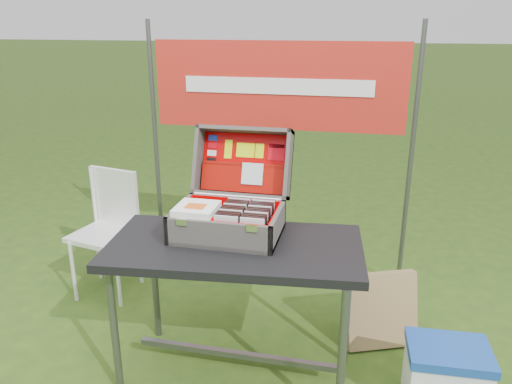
% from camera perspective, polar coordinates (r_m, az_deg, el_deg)
% --- Properties ---
extents(ground, '(80.00, 80.00, 0.00)m').
position_cam_1_polar(ground, '(2.71, -2.42, -19.65)').
color(ground, '#284414').
rests_on(ground, ground).
extents(table, '(1.21, 0.69, 0.72)m').
position_cam_1_polar(table, '(2.47, -2.33, -13.55)').
color(table, black).
rests_on(table, ground).
extents(table_top, '(1.21, 0.69, 0.04)m').
position_cam_1_polar(table_top, '(2.30, -2.44, -6.35)').
color(table_top, black).
rests_on(table_top, ground).
extents(table_leg_fl, '(0.04, 0.04, 0.68)m').
position_cam_1_polar(table_leg_fl, '(2.47, -15.89, -14.82)').
color(table_leg_fl, '#59595B').
rests_on(table_leg_fl, ground).
extents(table_leg_fr, '(0.04, 0.04, 0.68)m').
position_cam_1_polar(table_leg_fr, '(2.23, 9.77, -18.50)').
color(table_leg_fr, '#59595B').
rests_on(table_leg_fr, ground).
extents(table_leg_bl, '(0.04, 0.04, 0.68)m').
position_cam_1_polar(table_leg_bl, '(2.82, -11.49, -9.92)').
color(table_leg_bl, '#59595B').
rests_on(table_leg_bl, ground).
extents(table_leg_br, '(0.04, 0.04, 0.68)m').
position_cam_1_polar(table_leg_br, '(2.61, 10.40, -12.41)').
color(table_leg_br, '#59595B').
rests_on(table_leg_br, ground).
extents(table_brace, '(1.01, 0.03, 0.03)m').
position_cam_1_polar(table_brace, '(2.61, -2.25, -18.04)').
color(table_brace, '#59595B').
rests_on(table_brace, ground).
extents(suitcase, '(0.50, 0.51, 0.44)m').
position_cam_1_polar(suitcase, '(2.36, -2.93, 0.57)').
color(suitcase, '#4F4B48').
rests_on(suitcase, table).
extents(suitcase_base_bottom, '(0.50, 0.35, 0.02)m').
position_cam_1_polar(suitcase_base_bottom, '(2.38, -3.24, -4.70)').
color(suitcase_base_bottom, '#4F4B48').
rests_on(suitcase_base_bottom, table_top).
extents(suitcase_base_wall_front, '(0.50, 0.02, 0.13)m').
position_cam_1_polar(suitcase_base_wall_front, '(2.21, -4.45, -5.06)').
color(suitcase_base_wall_front, '#4F4B48').
rests_on(suitcase_base_wall_front, table_top).
extents(suitcase_base_wall_back, '(0.50, 0.02, 0.13)m').
position_cam_1_polar(suitcase_base_wall_back, '(2.51, -2.22, -2.02)').
color(suitcase_base_wall_back, '#4F4B48').
rests_on(suitcase_base_wall_back, table_top).
extents(suitcase_base_wall_left, '(0.02, 0.35, 0.13)m').
position_cam_1_polar(suitcase_base_wall_left, '(2.43, -8.68, -2.94)').
color(suitcase_base_wall_left, '#4F4B48').
rests_on(suitcase_base_wall_left, table_top).
extents(suitcase_base_wall_right, '(0.02, 0.35, 0.13)m').
position_cam_1_polar(suitcase_base_wall_right, '(2.31, 2.45, -3.95)').
color(suitcase_base_wall_right, '#4F4B48').
rests_on(suitcase_base_wall_right, table_top).
extents(suitcase_liner_floor, '(0.46, 0.31, 0.01)m').
position_cam_1_polar(suitcase_liner_floor, '(2.37, -3.24, -4.42)').
color(suitcase_liner_floor, '#DC0003').
rests_on(suitcase_liner_floor, suitcase_base_bottom).
extents(suitcase_latch_left, '(0.05, 0.01, 0.03)m').
position_cam_1_polar(suitcase_latch_left, '(2.23, -8.48, -3.43)').
color(suitcase_latch_left, silver).
rests_on(suitcase_latch_left, suitcase_base_wall_front).
extents(suitcase_latch_right, '(0.05, 0.01, 0.03)m').
position_cam_1_polar(suitcase_latch_right, '(2.14, -0.47, -4.19)').
color(suitcase_latch_right, silver).
rests_on(suitcase_latch_right, suitcase_base_wall_front).
extents(suitcase_hinge, '(0.45, 0.02, 0.02)m').
position_cam_1_polar(suitcase_hinge, '(2.49, -2.18, -0.52)').
color(suitcase_hinge, silver).
rests_on(suitcase_hinge, suitcase_base_wall_back).
extents(suitcase_lid_back, '(0.50, 0.14, 0.34)m').
position_cam_1_polar(suitcase_lid_back, '(2.62, -1.23, 3.30)').
color(suitcase_lid_back, '#4F4B48').
rests_on(suitcase_lid_back, suitcase_base_wall_back).
extents(suitcase_lid_rim_far, '(0.50, 0.13, 0.06)m').
position_cam_1_polar(suitcase_lid_rim_far, '(2.58, -1.23, 7.10)').
color(suitcase_lid_rim_far, '#4F4B48').
rests_on(suitcase_lid_rim_far, suitcase_lid_back).
extents(suitcase_lid_rim_near, '(0.50, 0.13, 0.06)m').
position_cam_1_polar(suitcase_lid_rim_near, '(2.56, -1.80, -0.33)').
color(suitcase_lid_rim_near, '#4F4B48').
rests_on(suitcase_lid_rim_near, suitcase_lid_back).
extents(suitcase_lid_rim_left, '(0.02, 0.25, 0.38)m').
position_cam_1_polar(suitcase_lid_rim_left, '(2.63, -6.56, 3.69)').
color(suitcase_lid_rim_left, '#4F4B48').
rests_on(suitcase_lid_rim_left, suitcase_lid_back).
extents(suitcase_lid_rim_right, '(0.02, 0.25, 0.38)m').
position_cam_1_polar(suitcase_lid_rim_right, '(2.52, 3.75, 3.07)').
color(suitcase_lid_rim_right, '#4F4B48').
rests_on(suitcase_lid_rim_right, suitcase_lid_back).
extents(suitcase_lid_liner, '(0.45, 0.11, 0.29)m').
position_cam_1_polar(suitcase_lid_liner, '(2.60, -1.29, 3.32)').
color(suitcase_lid_liner, '#DC0003').
rests_on(suitcase_lid_liner, suitcase_lid_back).
extents(suitcase_liner_wall_front, '(0.46, 0.01, 0.11)m').
position_cam_1_polar(suitcase_liner_wall_front, '(2.22, -4.36, -4.70)').
color(suitcase_liner_wall_front, '#DC0003').
rests_on(suitcase_liner_wall_front, suitcase_base_bottom).
extents(suitcase_liner_wall_back, '(0.46, 0.01, 0.11)m').
position_cam_1_polar(suitcase_liner_wall_back, '(2.49, -2.30, -1.91)').
color(suitcase_liner_wall_back, '#DC0003').
rests_on(suitcase_liner_wall_back, suitcase_base_bottom).
extents(suitcase_liner_wall_left, '(0.01, 0.31, 0.11)m').
position_cam_1_polar(suitcase_liner_wall_left, '(2.42, -8.41, -2.75)').
color(suitcase_liner_wall_left, '#DC0003').
rests_on(suitcase_liner_wall_left, suitcase_base_bottom).
extents(suitcase_liner_wall_right, '(0.01, 0.31, 0.11)m').
position_cam_1_polar(suitcase_liner_wall_right, '(2.30, 2.14, -3.70)').
color(suitcase_liner_wall_right, '#DC0003').
rests_on(suitcase_liner_wall_right, suitcase_base_bottom).
extents(suitcase_lid_pocket, '(0.44, 0.08, 0.14)m').
position_cam_1_polar(suitcase_lid_pocket, '(2.58, -1.53, 1.55)').
color(suitcase_lid_pocket, '#8B0B03').
rests_on(suitcase_lid_pocket, suitcase_lid_liner).
extents(suitcase_pocket_edge, '(0.43, 0.03, 0.03)m').
position_cam_1_polar(suitcase_pocket_edge, '(2.58, -1.44, 3.12)').
color(suitcase_pocket_edge, '#8B0B03').
rests_on(suitcase_pocket_edge, suitcase_lid_pocket).
extents(suitcase_pocket_cd, '(0.11, 0.05, 0.11)m').
position_cam_1_polar(suitcase_pocket_cd, '(2.55, -0.42, 2.09)').
color(suitcase_pocket_cd, silver).
rests_on(suitcase_pocket_cd, suitcase_lid_pocket).
extents(lid_sticker_cc_a, '(0.05, 0.01, 0.03)m').
position_cam_1_polar(lid_sticker_cc_a, '(2.66, -4.94, 6.18)').
color(lid_sticker_cc_a, '#1933B2').
rests_on(lid_sticker_cc_a, suitcase_lid_liner).
extents(lid_sticker_cc_b, '(0.05, 0.01, 0.03)m').
position_cam_1_polar(lid_sticker_cc_b, '(2.65, -5.00, 5.32)').
color(lid_sticker_cc_b, red).
rests_on(lid_sticker_cc_b, suitcase_lid_liner).
extents(lid_sticker_cc_c, '(0.05, 0.01, 0.03)m').
position_cam_1_polar(lid_sticker_cc_c, '(2.65, -5.07, 4.46)').
color(lid_sticker_cc_c, white).
rests_on(lid_sticker_cc_c, suitcase_lid_liner).
extents(lid_sticker_cc_d, '(0.05, 0.01, 0.03)m').
position_cam_1_polar(lid_sticker_cc_d, '(2.65, -5.14, 3.60)').
color(lid_sticker_cc_d, black).
rests_on(lid_sticker_cc_d, suitcase_lid_liner).
extents(lid_card_neon_tall, '(0.04, 0.04, 0.09)m').
position_cam_1_polar(lid_card_neon_tall, '(2.63, -3.18, 4.91)').
color(lid_card_neon_tall, '#D6F309').
rests_on(lid_card_neon_tall, suitcase_lid_liner).
extents(lid_card_neon_main, '(0.10, 0.03, 0.07)m').
position_cam_1_polar(lid_card_neon_main, '(2.60, -1.21, 4.81)').
color(lid_card_neon_main, '#D6F309').
rests_on(lid_card_neon_main, suitcase_lid_liner).
extents(lid_card_neon_small, '(0.04, 0.03, 0.07)m').
position_cam_1_polar(lid_card_neon_small, '(2.59, 0.41, 4.72)').
color(lid_card_neon_small, '#D6F309').
rests_on(lid_card_neon_small, suitcase_lid_liner).
extents(lid_sticker_band, '(0.09, 0.03, 0.08)m').
position_cam_1_polar(lid_sticker_band, '(2.57, 2.34, 4.61)').
color(lid_sticker_band, red).
rests_on(lid_sticker_band, suitcase_lid_liner).
extents(lid_sticker_band_bar, '(0.08, 0.01, 0.02)m').
position_cam_1_polar(lid_sticker_band_bar, '(2.57, 2.39, 5.27)').
color(lid_sticker_band_bar, black).
rests_on(lid_sticker_band_bar, suitcase_lid_liner).
extents(cd_left_0, '(0.11, 0.01, 0.13)m').
position_cam_1_polar(cd_left_0, '(2.22, -3.43, -4.26)').
color(cd_left_0, silver).
rests_on(cd_left_0, suitcase_liner_floor).
extents(cd_left_1, '(0.11, 0.01, 0.13)m').
position_cam_1_polar(cd_left_1, '(2.24, -3.30, -4.07)').
color(cd_left_1, black).
rests_on(cd_left_1, suitcase_liner_floor).
extents(cd_left_2, '(0.11, 0.01, 0.13)m').
position_cam_1_polar(cd_left_2, '(2.26, -3.16, -3.88)').
color(cd_left_2, black).
rests_on(cd_left_2, suitcase_liner_floor).
extents(cd_left_3, '(0.11, 0.01, 0.13)m').
position_cam_1_polar(cd_left_3, '(2.27, -3.03, -3.70)').
color(cd_left_3, black).
rests_on(cd_left_3, suitcase_liner_floor).
extents(cd_left_4, '(0.11, 0.01, 0.13)m').
position_cam_1_polar(cd_left_4, '(2.29, -2.90, -3.51)').
color(cd_left_4, silver).
rests_on(cd_left_4, suitcase_liner_floor).
extents(cd_left_5, '(0.11, 0.01, 0.13)m').
position_cam_1_polar(cd_left_5, '(2.31, -2.77, -3.33)').
color(cd_left_5, black).
rests_on(cd_left_5, suitcase_liner_floor).
extents(cd_left_6, '(0.11, 0.01, 0.13)m').
position_cam_1_polar(cd_left_6, '(2.33, -2.64, -3.16)').
color(cd_left_6, black).
rests_on(cd_left_6, suitcase_liner_floor).
extents(cd_left_7, '(0.11, 0.01, 0.13)m').
position_cam_1_polar(cd_left_7, '(2.34, -2.52, -2.98)').
color(cd_left_7, black).
rests_on(cd_left_7, suitcase_liner_floor).
extents(cd_left_8, '(0.11, 0.01, 0.13)m').
position_cam_1_polar(cd_left_8, '(2.36, -2.39, -2.81)').
color(cd_left_8, silver).
rests_on(cd_left_8, suitcase_liner_floor).
extents(cd_left_9, '(0.11, 0.01, 0.13)m').
position_cam_1_polar(cd_left_9, '(2.38, -2.27, -2.64)').
color(cd_left_9, black).
rests_on(cd_left_9, suitcase_liner_floor).
extents(cd_left_10, '(0.11, 0.01, 0.13)m').
position_cam_1_polar(cd_left_10, '(2.40, -2.15, -2.47)').
color(cd_left_10, black).
rests_on(cd_left_10, suitcase_liner_floor).
extents(cd_left_11, '(0.11, 0.01, 0.13)m').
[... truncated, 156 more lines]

